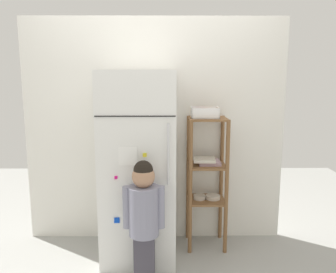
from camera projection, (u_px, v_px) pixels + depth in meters
name	position (u px, v px, depth m)	size (l,w,h in m)	color
ground_plane	(154.00, 254.00, 3.21)	(6.00, 6.00, 0.00)	#999993
kitchen_wall_back	(155.00, 132.00, 3.40)	(2.51, 0.03, 2.17)	silver
refrigerator	(139.00, 166.00, 3.08)	(0.64, 0.70, 1.67)	white
child_standing	(144.00, 210.00, 2.67)	(0.32, 0.24, 1.00)	#403D47
pantry_shelf_unit	(207.00, 173.00, 3.27)	(0.36, 0.34, 1.25)	brown
fruit_bin	(206.00, 114.00, 3.15)	(0.25, 0.19, 0.10)	white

